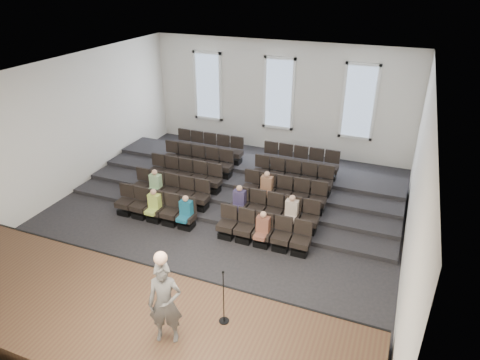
% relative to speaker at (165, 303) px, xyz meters
% --- Properties ---
extents(ground, '(14.00, 14.00, 0.00)m').
position_rel_speaker_xyz_m(ground, '(-1.40, 5.32, -1.48)').
color(ground, black).
rests_on(ground, ground).
extents(ceiling, '(12.00, 14.00, 0.02)m').
position_rel_speaker_xyz_m(ceiling, '(-1.40, 5.32, 3.53)').
color(ceiling, white).
rests_on(ceiling, ground).
extents(wall_back, '(12.00, 0.04, 5.00)m').
position_rel_speaker_xyz_m(wall_back, '(-1.40, 12.34, 1.02)').
color(wall_back, silver).
rests_on(wall_back, ground).
extents(wall_front, '(12.00, 0.04, 5.00)m').
position_rel_speaker_xyz_m(wall_front, '(-1.40, -1.70, 1.02)').
color(wall_front, silver).
rests_on(wall_front, ground).
extents(wall_left, '(0.04, 14.00, 5.00)m').
position_rel_speaker_xyz_m(wall_left, '(-7.42, 5.32, 1.02)').
color(wall_left, silver).
rests_on(wall_left, ground).
extents(wall_right, '(0.04, 14.00, 5.00)m').
position_rel_speaker_xyz_m(wall_right, '(4.62, 5.32, 1.02)').
color(wall_right, silver).
rests_on(wall_right, ground).
extents(stage, '(11.80, 3.60, 0.50)m').
position_rel_speaker_xyz_m(stage, '(-1.40, 0.22, -1.23)').
color(stage, '#44301D').
rests_on(stage, ground).
extents(stage_lip, '(11.80, 0.06, 0.52)m').
position_rel_speaker_xyz_m(stage_lip, '(-1.40, 1.99, -1.23)').
color(stage_lip, black).
rests_on(stage_lip, ground).
extents(risers, '(11.80, 4.80, 0.60)m').
position_rel_speaker_xyz_m(risers, '(-1.40, 8.49, -1.29)').
color(risers, black).
rests_on(risers, ground).
extents(seating_rows, '(6.80, 4.70, 1.67)m').
position_rel_speaker_xyz_m(seating_rows, '(-1.40, 6.86, -0.80)').
color(seating_rows, black).
rests_on(seating_rows, ground).
extents(windows, '(8.44, 0.10, 3.24)m').
position_rel_speaker_xyz_m(windows, '(-1.40, 12.27, 1.22)').
color(windows, white).
rests_on(windows, wall_back).
extents(audience, '(5.45, 2.64, 1.10)m').
position_rel_speaker_xyz_m(audience, '(-1.21, 5.47, -0.70)').
color(audience, '#ABC54E').
rests_on(audience, seating_rows).
extents(speaker, '(0.83, 0.68, 1.97)m').
position_rel_speaker_xyz_m(speaker, '(0.00, 0.00, 0.00)').
color(speaker, '#53514F').
rests_on(speaker, stage).
extents(mic_stand, '(0.24, 0.24, 1.43)m').
position_rel_speaker_xyz_m(mic_stand, '(0.93, 0.90, -0.56)').
color(mic_stand, black).
rests_on(mic_stand, stage).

